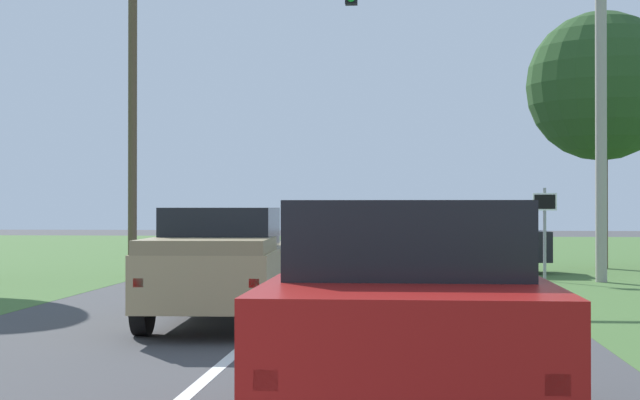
{
  "coord_description": "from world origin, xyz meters",
  "views": [
    {
      "loc": [
        2.16,
        -2.41,
        1.87
      ],
      "look_at": [
        0.38,
        17.26,
        2.01
      ],
      "focal_mm": 53.0,
      "sensor_mm": 36.0,
      "label": 1
    }
  ],
  "objects_px": {
    "pickup_truck_lead": "(223,264)",
    "keep_moving_sign": "(545,221)",
    "traffic_light": "(189,65)",
    "oak_tree_right": "(601,87)",
    "utility_pole_right": "(601,107)",
    "red_suv_near": "(407,314)",
    "crossing_suv_far": "(472,241)"
  },
  "relations": [
    {
      "from": "keep_moving_sign",
      "to": "crossing_suv_far",
      "type": "distance_m",
      "value": 3.43
    },
    {
      "from": "keep_moving_sign",
      "to": "pickup_truck_lead",
      "type": "bearing_deg",
      "value": -125.09
    },
    {
      "from": "oak_tree_right",
      "to": "utility_pole_right",
      "type": "xyz_separation_m",
      "value": [
        -1.09,
        -5.32,
        -1.16
      ]
    },
    {
      "from": "pickup_truck_lead",
      "to": "keep_moving_sign",
      "type": "height_order",
      "value": "keep_moving_sign"
    },
    {
      "from": "red_suv_near",
      "to": "crossing_suv_far",
      "type": "bearing_deg",
      "value": 84.54
    },
    {
      "from": "keep_moving_sign",
      "to": "utility_pole_right",
      "type": "distance_m",
      "value": 3.16
    },
    {
      "from": "pickup_truck_lead",
      "to": "crossing_suv_far",
      "type": "bearing_deg",
      "value": 68.36
    },
    {
      "from": "traffic_light",
      "to": "red_suv_near",
      "type": "bearing_deg",
      "value": -71.48
    },
    {
      "from": "keep_moving_sign",
      "to": "utility_pole_right",
      "type": "relative_size",
      "value": 0.27
    },
    {
      "from": "pickup_truck_lead",
      "to": "oak_tree_right",
      "type": "distance_m",
      "value": 17.42
    },
    {
      "from": "traffic_light",
      "to": "oak_tree_right",
      "type": "height_order",
      "value": "traffic_light"
    },
    {
      "from": "keep_moving_sign",
      "to": "utility_pole_right",
      "type": "bearing_deg",
      "value": -7.54
    },
    {
      "from": "keep_moving_sign",
      "to": "traffic_light",
      "type": "bearing_deg",
      "value": 175.15
    },
    {
      "from": "traffic_light",
      "to": "keep_moving_sign",
      "type": "xyz_separation_m",
      "value": [
        9.3,
        -0.79,
        -4.19
      ]
    },
    {
      "from": "crossing_suv_far",
      "to": "utility_pole_right",
      "type": "relative_size",
      "value": 0.51
    },
    {
      "from": "keep_moving_sign",
      "to": "crossing_suv_far",
      "type": "xyz_separation_m",
      "value": [
        -1.62,
        2.97,
        -0.6
      ]
    },
    {
      "from": "red_suv_near",
      "to": "utility_pole_right",
      "type": "distance_m",
      "value": 17.41
    },
    {
      "from": "traffic_light",
      "to": "crossing_suv_far",
      "type": "bearing_deg",
      "value": 15.82
    },
    {
      "from": "oak_tree_right",
      "to": "utility_pole_right",
      "type": "distance_m",
      "value": 5.55
    },
    {
      "from": "red_suv_near",
      "to": "keep_moving_sign",
      "type": "xyz_separation_m",
      "value": [
        3.48,
        16.57,
        0.49
      ]
    },
    {
      "from": "red_suv_near",
      "to": "keep_moving_sign",
      "type": "distance_m",
      "value": 16.94
    },
    {
      "from": "pickup_truck_lead",
      "to": "red_suv_near",
      "type": "bearing_deg",
      "value": -68.44
    },
    {
      "from": "keep_moving_sign",
      "to": "red_suv_near",
      "type": "bearing_deg",
      "value": -101.87
    },
    {
      "from": "pickup_truck_lead",
      "to": "utility_pole_right",
      "type": "height_order",
      "value": "utility_pole_right"
    },
    {
      "from": "pickup_truck_lead",
      "to": "crossing_suv_far",
      "type": "distance_m",
      "value": 13.02
    },
    {
      "from": "traffic_light",
      "to": "keep_moving_sign",
      "type": "distance_m",
      "value": 10.23
    },
    {
      "from": "oak_tree_right",
      "to": "crossing_suv_far",
      "type": "xyz_separation_m",
      "value": [
        -4.06,
        -2.17,
        -4.62
      ]
    },
    {
      "from": "utility_pole_right",
      "to": "red_suv_near",
      "type": "bearing_deg",
      "value": -106.44
    },
    {
      "from": "red_suv_near",
      "to": "traffic_light",
      "type": "distance_m",
      "value": 18.9
    },
    {
      "from": "pickup_truck_lead",
      "to": "crossing_suv_far",
      "type": "relative_size",
      "value": 1.23
    },
    {
      "from": "traffic_light",
      "to": "oak_tree_right",
      "type": "xyz_separation_m",
      "value": [
        11.74,
        4.35,
        -0.18
      ]
    },
    {
      "from": "red_suv_near",
      "to": "oak_tree_right",
      "type": "bearing_deg",
      "value": 74.72
    }
  ]
}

